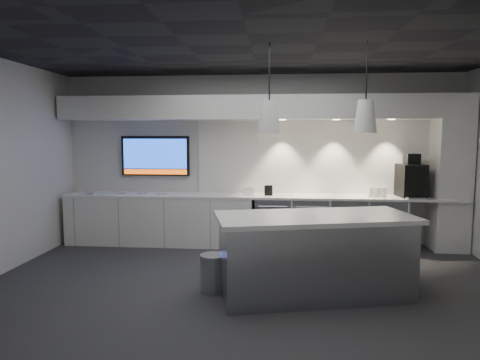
# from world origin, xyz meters

# --- Properties ---
(floor) EXTENTS (7.00, 7.00, 0.00)m
(floor) POSITION_xyz_m (0.00, 0.00, 0.00)
(floor) COLOR #303033
(floor) RESTS_ON ground
(ceiling) EXTENTS (7.00, 7.00, 0.00)m
(ceiling) POSITION_xyz_m (0.00, 0.00, 3.00)
(ceiling) COLOR black
(ceiling) RESTS_ON wall_back
(wall_back) EXTENTS (7.00, 0.00, 7.00)m
(wall_back) POSITION_xyz_m (0.00, 2.50, 1.50)
(wall_back) COLOR silver
(wall_back) RESTS_ON floor
(wall_front) EXTENTS (7.00, 0.00, 7.00)m
(wall_front) POSITION_xyz_m (0.00, -2.50, 1.50)
(wall_front) COLOR silver
(wall_front) RESTS_ON floor
(back_counter) EXTENTS (6.80, 0.65, 0.04)m
(back_counter) POSITION_xyz_m (0.00, 2.17, 0.88)
(back_counter) COLOR white
(back_counter) RESTS_ON left_base_cabinets
(left_base_cabinets) EXTENTS (3.30, 0.63, 0.86)m
(left_base_cabinets) POSITION_xyz_m (-1.75, 2.17, 0.43)
(left_base_cabinets) COLOR white
(left_base_cabinets) RESTS_ON floor
(fridge_unit_a) EXTENTS (0.60, 0.61, 0.85)m
(fridge_unit_a) POSITION_xyz_m (0.25, 2.17, 0.42)
(fridge_unit_a) COLOR gray
(fridge_unit_a) RESTS_ON floor
(fridge_unit_b) EXTENTS (0.60, 0.61, 0.85)m
(fridge_unit_b) POSITION_xyz_m (0.88, 2.17, 0.42)
(fridge_unit_b) COLOR gray
(fridge_unit_b) RESTS_ON floor
(fridge_unit_c) EXTENTS (0.60, 0.61, 0.85)m
(fridge_unit_c) POSITION_xyz_m (1.51, 2.17, 0.42)
(fridge_unit_c) COLOR gray
(fridge_unit_c) RESTS_ON floor
(fridge_unit_d) EXTENTS (0.60, 0.61, 0.85)m
(fridge_unit_d) POSITION_xyz_m (2.14, 2.17, 0.42)
(fridge_unit_d) COLOR gray
(fridge_unit_d) RESTS_ON floor
(backsplash) EXTENTS (4.60, 0.03, 1.30)m
(backsplash) POSITION_xyz_m (1.20, 2.48, 1.55)
(backsplash) COLOR white
(backsplash) RESTS_ON wall_back
(soffit) EXTENTS (6.90, 0.60, 0.40)m
(soffit) POSITION_xyz_m (0.00, 2.20, 2.40)
(soffit) COLOR white
(soffit) RESTS_ON wall_back
(column) EXTENTS (0.55, 0.55, 2.60)m
(column) POSITION_xyz_m (3.20, 2.20, 1.30)
(column) COLOR white
(column) RESTS_ON floor
(wall_tv) EXTENTS (1.25, 0.07, 0.72)m
(wall_tv) POSITION_xyz_m (-1.90, 2.45, 1.56)
(wall_tv) COLOR black
(wall_tv) RESTS_ON wall_back
(island) EXTENTS (2.50, 1.52, 0.99)m
(island) POSITION_xyz_m (0.78, -0.10, 0.50)
(island) COLOR gray
(island) RESTS_ON floor
(bin) EXTENTS (0.33, 0.33, 0.46)m
(bin) POSITION_xyz_m (-0.45, -0.08, 0.23)
(bin) COLOR gray
(bin) RESTS_ON floor
(coffee_machine) EXTENTS (0.44, 0.60, 0.73)m
(coffee_machine) POSITION_xyz_m (2.57, 2.20, 1.20)
(coffee_machine) COLOR black
(coffee_machine) RESTS_ON back_counter
(sign_black) EXTENTS (0.14, 0.06, 0.18)m
(sign_black) POSITION_xyz_m (0.17, 2.11, 0.99)
(sign_black) COLOR black
(sign_black) RESTS_ON back_counter
(sign_white) EXTENTS (0.18, 0.06, 0.14)m
(sign_white) POSITION_xyz_m (-0.17, 2.06, 0.97)
(sign_white) COLOR white
(sign_white) RESTS_ON back_counter
(cup_cluster) EXTENTS (0.29, 0.19, 0.16)m
(cup_cluster) POSITION_xyz_m (2.00, 2.16, 0.98)
(cup_cluster) COLOR white
(cup_cluster) RESTS_ON back_counter
(tray_a) EXTENTS (0.19, 0.19, 0.02)m
(tray_a) POSITION_xyz_m (-2.95, 2.08, 0.91)
(tray_a) COLOR #B3B3B3
(tray_a) RESTS_ON back_counter
(tray_b) EXTENTS (0.17, 0.17, 0.02)m
(tray_b) POSITION_xyz_m (-2.43, 2.16, 0.91)
(tray_b) COLOR #B3B3B3
(tray_b) RESTS_ON back_counter
(tray_c) EXTENTS (0.17, 0.17, 0.02)m
(tray_c) POSITION_xyz_m (-2.03, 2.15, 0.91)
(tray_c) COLOR #B3B3B3
(tray_c) RESTS_ON back_counter
(tray_d) EXTENTS (0.18, 0.18, 0.02)m
(tray_d) POSITION_xyz_m (-1.71, 2.17, 0.91)
(tray_d) COLOR #B3B3B3
(tray_d) RESTS_ON back_counter
(pendant_left) EXTENTS (0.26, 0.26, 1.08)m
(pendant_left) POSITION_xyz_m (0.22, -0.10, 2.15)
(pendant_left) COLOR white
(pendant_left) RESTS_ON ceiling
(pendant_right) EXTENTS (0.26, 0.26, 1.08)m
(pendant_right) POSITION_xyz_m (1.33, -0.10, 2.15)
(pendant_right) COLOR white
(pendant_right) RESTS_ON ceiling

